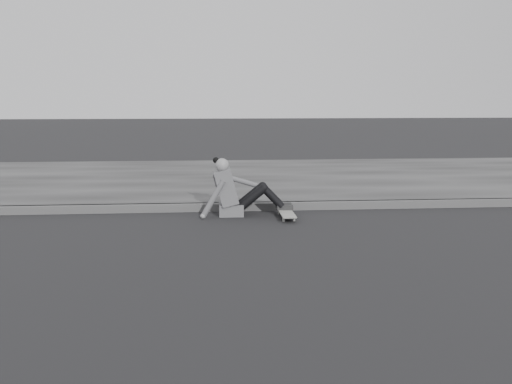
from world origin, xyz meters
TOP-DOWN VIEW (x-y plane):
  - ground at (0.00, 0.00)m, footprint 80.00×80.00m
  - curb at (0.00, 2.58)m, footprint 24.00×0.16m
  - sidewalk at (0.00, 5.60)m, footprint 24.00×6.00m
  - skateboard at (-1.61, 1.98)m, footprint 0.20×0.78m
  - seated_woman at (-2.35, 2.22)m, footprint 1.38×0.46m

SIDE VIEW (x-z plane):
  - ground at x=0.00m, z-range 0.00..0.00m
  - curb at x=0.00m, z-range 0.00..0.12m
  - sidewalk at x=0.00m, z-range 0.00..0.12m
  - skateboard at x=-1.61m, z-range 0.03..0.12m
  - seated_woman at x=-2.35m, z-range -0.08..0.80m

